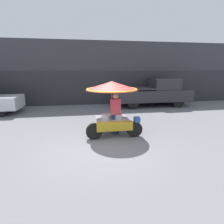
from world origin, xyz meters
name	(u,v)px	position (x,y,z in m)	size (l,w,h in m)	color
ground_plane	(102,144)	(0.00, 0.00, 0.00)	(36.00, 36.00, 0.00)	slate
shopfront_building	(90,73)	(0.00, 8.18, 2.22)	(28.00, 2.06, 4.46)	#38383D
vendor_motorcycle_cart	(112,93)	(0.55, 1.11, 1.62)	(2.12, 2.02, 2.07)	black
vendor_person	(115,112)	(0.65, 0.94, 0.91)	(0.38, 0.22, 1.63)	navy
pickup_truck	(154,93)	(4.30, 5.96, 0.92)	(5.23, 1.82, 1.89)	black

